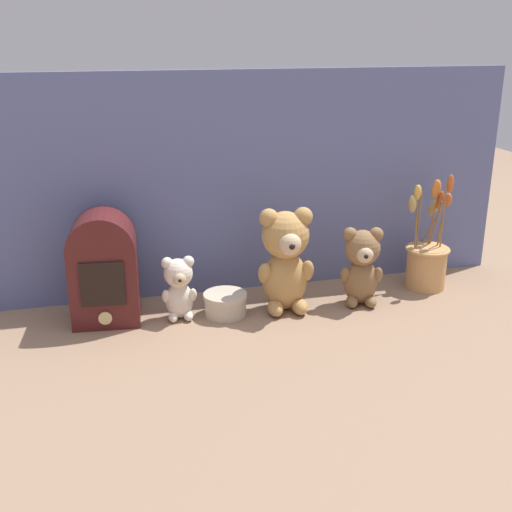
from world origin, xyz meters
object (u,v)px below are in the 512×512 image
object	(u,v)px
teddy_bear_large	(286,258)
teddy_bear_medium	(362,265)
decorative_tin_tall	(225,304)
vintage_radio	(104,266)
teddy_bear_small	(179,287)
flower_vase	(427,259)

from	to	relation	value
teddy_bear_large	teddy_bear_medium	world-z (taller)	teddy_bear_large
teddy_bear_large	decorative_tin_tall	distance (m)	0.19
teddy_bear_medium	vintage_radio	xyz separation A→B (m)	(-0.64, 0.06, 0.03)
teddy_bear_small	flower_vase	bearing A→B (deg)	3.08
teddy_bear_large	teddy_bear_medium	bearing A→B (deg)	-2.64
teddy_bear_small	vintage_radio	bearing A→B (deg)	169.15
teddy_bear_medium	vintage_radio	distance (m)	0.64
teddy_bear_large	decorative_tin_tall	xyz separation A→B (m)	(-0.15, 0.01, -0.11)
teddy_bear_medium	flower_vase	xyz separation A→B (m)	(0.22, 0.06, -0.03)
teddy_bear_large	teddy_bear_medium	distance (m)	0.20
teddy_bear_large	flower_vase	distance (m)	0.43
teddy_bear_medium	decorative_tin_tall	xyz separation A→B (m)	(-0.35, 0.02, -0.08)
teddy_bear_large	teddy_bear_small	world-z (taller)	teddy_bear_large
flower_vase	decorative_tin_tall	size ratio (longest dim) A/B	2.94
teddy_bear_large	teddy_bear_small	bearing A→B (deg)	176.46
teddy_bear_medium	teddy_bear_small	bearing A→B (deg)	176.85
teddy_bear_small	flower_vase	xyz separation A→B (m)	(0.68, 0.04, -0.00)
flower_vase	vintage_radio	size ratio (longest dim) A/B	1.18
vintage_radio	flower_vase	bearing A→B (deg)	0.24
teddy_bear_large	flower_vase	bearing A→B (deg)	7.23
flower_vase	teddy_bear_large	bearing A→B (deg)	-172.77
decorative_tin_tall	teddy_bear_large	bearing A→B (deg)	-3.28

